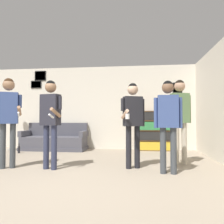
# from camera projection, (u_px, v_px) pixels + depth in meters

# --- Properties ---
(ground_plane) EXTENTS (20.00, 20.00, 0.00)m
(ground_plane) POSITION_uv_depth(u_px,v_px,m) (46.00, 192.00, 2.91)
(ground_plane) COLOR gray
(wall_back) EXTENTS (8.44, 0.08, 2.70)m
(wall_back) POSITION_uv_depth(u_px,v_px,m) (100.00, 107.00, 7.20)
(wall_back) COLOR silver
(wall_back) RESTS_ON ground_plane
(wall_right) EXTENTS (0.06, 6.65, 2.70)m
(wall_right) POSITION_uv_depth(u_px,v_px,m) (223.00, 102.00, 4.70)
(wall_right) COLOR silver
(wall_right) RESTS_ON ground_plane
(couch) EXTENTS (2.03, 0.80, 0.84)m
(couch) POSITION_uv_depth(u_px,v_px,m) (55.00, 141.00, 6.92)
(couch) COLOR #4C4C56
(couch) RESTS_ON ground_plane
(bookshelf) EXTENTS (1.17, 0.30, 1.22)m
(bookshelf) POSITION_uv_depth(u_px,v_px,m) (154.00, 131.00, 6.76)
(bookshelf) COLOR brown
(bookshelf) RESTS_ON ground_plane
(floor_lamp) EXTENTS (0.42, 0.45, 1.63)m
(floor_lamp) POSITION_uv_depth(u_px,v_px,m) (12.00, 109.00, 6.95)
(floor_lamp) COLOR #ADA89E
(floor_lamp) RESTS_ON ground_plane
(person_player_foreground_left) EXTENTS (0.59, 0.41, 1.79)m
(person_player_foreground_left) POSITION_uv_depth(u_px,v_px,m) (8.00, 112.00, 4.34)
(person_player_foreground_left) COLOR #3D4247
(person_player_foreground_left) RESTS_ON ground_plane
(person_player_foreground_center) EXTENTS (0.49, 0.53, 1.73)m
(person_player_foreground_center) POSITION_uv_depth(u_px,v_px,m) (50.00, 114.00, 4.26)
(person_player_foreground_center) COLOR #2D334C
(person_player_foreground_center) RESTS_ON ground_plane
(person_watcher_holding_cup) EXTENTS (0.47, 0.54, 1.69)m
(person_watcher_holding_cup) POSITION_uv_depth(u_px,v_px,m) (133.00, 116.00, 4.34)
(person_watcher_holding_cup) COLOR black
(person_watcher_holding_cup) RESTS_ON ground_plane
(person_spectator_near_bookshelf) EXTENTS (0.50, 0.23, 1.67)m
(person_spectator_near_bookshelf) POSITION_uv_depth(u_px,v_px,m) (168.00, 116.00, 3.91)
(person_spectator_near_bookshelf) COLOR #3D4247
(person_spectator_near_bookshelf) RESTS_ON ground_plane
(person_spectator_far_right) EXTENTS (0.48, 0.29, 1.81)m
(person_spectator_far_right) POSITION_uv_depth(u_px,v_px,m) (180.00, 112.00, 4.67)
(person_spectator_far_right) COLOR #B7AD99
(person_spectator_far_right) RESTS_ON ground_plane
(bottle_on_floor) EXTENTS (0.06, 0.06, 0.27)m
(bottle_on_floor) POSITION_uv_depth(u_px,v_px,m) (19.00, 149.00, 6.23)
(bottle_on_floor) COLOR black
(bottle_on_floor) RESTS_ON ground_plane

